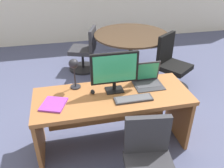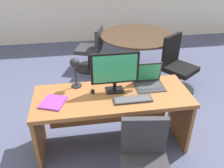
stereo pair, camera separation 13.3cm
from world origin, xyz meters
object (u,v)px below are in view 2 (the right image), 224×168
meeting_table (137,44)px  book (53,102)px  desk (112,107)px  mouse (93,91)px  laptop (148,78)px  meeting_chair_far (177,70)px  meeting_chair_near (92,53)px  keyboard (133,100)px  desk_lamp (75,67)px  monitor (115,69)px

meeting_table → book: bearing=-126.5°
desk → mouse: size_ratio=20.96×
laptop → meeting_chair_far: laptop is taller
meeting_chair_near → keyboard: bearing=-83.5°
laptop → keyboard: laptop is taller
meeting_table → desk_lamp: bearing=-125.5°
monitor → meeting_chair_far: monitor is taller
monitor → mouse: monitor is taller
mouse → meeting_chair_far: (1.49, 1.05, -0.38)m
meeting_table → meeting_chair_near: size_ratio=1.61×
keyboard → desk: bearing=136.7°
desk → book: book is taller
book → desk_lamp: bearing=48.0°
laptop → desk_lamp: desk_lamp is taller
monitor → desk_lamp: bearing=161.5°
laptop → meeting_chair_near: bearing=104.7°
laptop → desk_lamp: 0.87m
desk → mouse: (-0.21, 0.04, 0.21)m
mouse → desk_lamp: size_ratio=0.22×
monitor → meeting_table: bearing=67.5°
desk → keyboard: bearing=-43.3°
meeting_chair_near → meeting_table: bearing=-19.8°
meeting_chair_far → mouse: bearing=-144.8°
mouse → book: 0.45m
desk_lamp → meeting_chair_near: size_ratio=0.44×
book → meeting_chair_far: bearing=31.8°
keyboard → meeting_chair_far: 1.72m
meeting_table → meeting_chair_far: meeting_chair_far is taller
monitor → meeting_chair_near: monitor is taller
desk → book: (-0.64, -0.10, 0.20)m
book → mouse: bearing=17.8°
monitor → meeting_chair_far: (1.24, 1.05, -0.63)m
keyboard → meeting_chair_far: bearing=49.7°
keyboard → meeting_chair_far: (1.08, 1.28, -0.37)m
meeting_chair_near → meeting_chair_far: meeting_chair_far is taller
laptop → desk_lamp: (-0.85, 0.06, 0.19)m
laptop → meeting_chair_near: size_ratio=0.39×
keyboard → book: bearing=174.1°
monitor → mouse: 0.36m
meeting_chair_far → desk_lamp: bearing=-151.5°
meeting_table → meeting_chair_far: bearing=-55.0°
desk_lamp → meeting_chair_far: (1.67, 0.91, -0.63)m
book → meeting_table: size_ratio=0.24×
monitor → meeting_chair_far: bearing=40.3°
meeting_table → meeting_chair_near: bearing=160.2°
monitor → meeting_chair_far: size_ratio=0.56×
monitor → desk_lamp: monitor is taller
meeting_table → keyboard: bearing=-106.1°
monitor → laptop: 0.47m
mouse → meeting_table: bearing=61.0°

